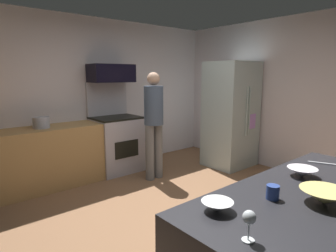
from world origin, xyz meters
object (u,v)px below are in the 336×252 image
(mixing_bowl_prep, at_px, (302,172))
(stock_pot, at_px, (41,122))
(refrigerator, at_px, (231,115))
(microwave, at_px, (111,73))
(wine_glass_far, at_px, (249,219))
(mug_coffee, at_px, (273,192))
(person_cook, at_px, (154,120))
(mixing_bowl_small, at_px, (325,197))
(oven_range, at_px, (116,142))
(mixing_bowl_large, at_px, (217,206))

(mixing_bowl_prep, height_order, stock_pot, stock_pot)
(refrigerator, distance_m, stock_pot, 3.15)
(refrigerator, distance_m, mixing_bowl_prep, 3.06)
(microwave, relative_size, mixing_bowl_prep, 3.42)
(mixing_bowl_prep, relative_size, wine_glass_far, 1.44)
(stock_pot, bearing_deg, mug_coffee, -83.97)
(person_cook, bearing_deg, wine_glass_far, -119.67)
(mixing_bowl_prep, bearing_deg, wine_glass_far, -167.39)
(stock_pot, bearing_deg, wine_glass_far, -92.26)
(person_cook, distance_m, wine_glass_far, 3.25)
(refrigerator, distance_m, mixing_bowl_small, 3.52)
(oven_range, xyz_separation_m, stock_pot, (-1.20, 0.01, 0.46))
(refrigerator, xyz_separation_m, mixing_bowl_small, (-2.43, -2.55, 0.00))
(mixing_bowl_large, xyz_separation_m, mixing_bowl_prep, (0.92, -0.05, 0.00))
(refrigerator, distance_m, person_cook, 1.54)
(mixing_bowl_large, bearing_deg, oven_range, 69.45)
(mixing_bowl_small, height_order, stock_pot, stock_pot)
(wine_glass_far, distance_m, stock_pot, 3.56)
(mixing_bowl_prep, bearing_deg, mixing_bowl_small, -140.29)
(mixing_bowl_small, bearing_deg, wine_glass_far, 174.31)
(person_cook, xyz_separation_m, mixing_bowl_large, (-1.49, -2.54, -0.02))
(wine_glass_far, bearing_deg, person_cook, 60.33)
(refrigerator, xyz_separation_m, mug_coffee, (-2.61, -2.32, 0.00))
(microwave, relative_size, person_cook, 0.44)
(microwave, height_order, refrigerator, refrigerator)
(wine_glass_far, xyz_separation_m, stock_pot, (0.14, 3.56, -0.03))
(microwave, bearing_deg, person_cook, -72.16)
(mixing_bowl_small, distance_m, stock_pot, 3.66)
(oven_range, xyz_separation_m, person_cook, (0.26, -0.73, 0.44))
(person_cook, bearing_deg, microwave, 107.84)
(mug_coffee, xyz_separation_m, stock_pot, (-0.36, 3.39, 0.04))
(oven_range, relative_size, refrigerator, 0.81)
(wine_glass_far, relative_size, stock_pot, 0.65)
(mixing_bowl_large, xyz_separation_m, mixing_bowl_small, (0.56, -0.35, 0.01))
(microwave, height_order, mixing_bowl_prep, microwave)
(mug_coffee, bearing_deg, wine_glass_far, -161.69)
(person_cook, bearing_deg, mug_coffee, -112.64)
(oven_range, relative_size, wine_glass_far, 10.15)
(oven_range, distance_m, mug_coffee, 3.52)
(person_cook, relative_size, stock_pot, 7.35)
(mug_coffee, relative_size, stock_pot, 0.38)
(person_cook, xyz_separation_m, mixing_bowl_small, (-0.93, -2.89, -0.01))
(microwave, relative_size, refrigerator, 0.39)
(mug_coffee, bearing_deg, mixing_bowl_large, 162.72)
(mixing_bowl_small, distance_m, mixing_bowl_prep, 0.47)
(mixing_bowl_small, bearing_deg, refrigerator, 46.41)
(microwave, relative_size, wine_glass_far, 4.92)
(oven_range, xyz_separation_m, wine_glass_far, (-1.34, -3.55, 0.49))
(oven_range, xyz_separation_m, mixing_bowl_large, (-1.23, -3.27, 0.41))
(oven_range, height_order, stock_pot, oven_range)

